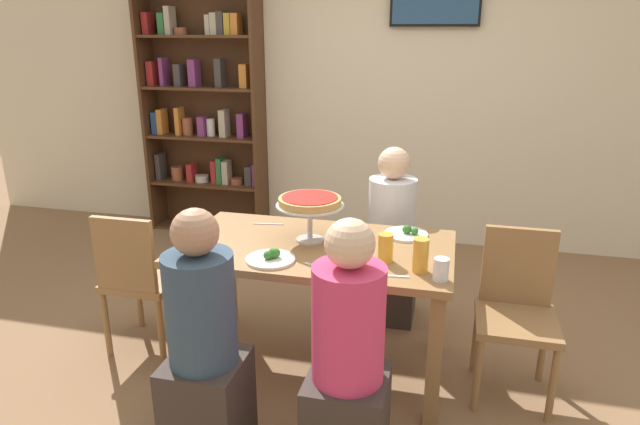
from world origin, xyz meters
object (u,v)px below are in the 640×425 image
diner_near_left (204,352)px  beer_glass_amber_tall (386,248)px  bookshelf (204,110)px  water_glass_clear_near (441,269)px  television (436,0)px  diner_near_right (348,368)px  beer_glass_amber_short (201,226)px  cutlery_fork_near (193,254)px  salad_plate_far_diner (271,258)px  dining_table (316,263)px  chair_head_west (138,276)px  cutlery_fork_far (320,267)px  beer_glass_amber_spare (421,255)px  cutlery_knife_far (268,224)px  salad_plate_near_diner (407,233)px  diner_far_right (390,248)px  chair_head_east (516,306)px  cutlery_knife_near (390,276)px  deep_dish_pizza_stand (310,204)px

diner_near_left → beer_glass_amber_tall: bearing=-49.3°
bookshelf → water_glass_clear_near: size_ratio=20.71×
television → diner_near_right: bearing=-92.7°
diner_near_right → beer_glass_amber_short: diner_near_right is taller
beer_glass_amber_tall → cutlery_fork_near: bearing=-171.5°
diner_near_right → salad_plate_far_diner: 0.71m
television → beer_glass_amber_tall: 2.56m
dining_table → cutlery_fork_near: bearing=-154.7°
beer_glass_amber_tall → water_glass_clear_near: 0.32m
chair_head_west → cutlery_fork_near: chair_head_west is taller
cutlery_fork_far → beer_glass_amber_spare: bearing=27.8°
cutlery_knife_far → chair_head_west: bearing=17.6°
diner_near_left → diner_near_right: bearing=-87.5°
salad_plate_near_diner → diner_near_left: bearing=-128.0°
dining_table → beer_glass_amber_short: size_ratio=9.69×
chair_head_west → diner_near_left: bearing=-42.2°
diner_far_right → cutlery_knife_far: (-0.68, -0.42, 0.25)m
diner_far_right → beer_glass_amber_tall: size_ratio=8.03×
dining_table → beer_glass_amber_spare: size_ratio=8.72×
chair_head_east → cutlery_knife_near: (-0.62, -0.35, 0.26)m
diner_near_left → salad_plate_far_diner: bearing=-18.0°
dining_table → cutlery_fork_near: (-0.58, -0.27, 0.11)m
deep_dish_pizza_stand → cutlery_knife_near: (0.48, -0.35, -0.21)m
television → cutlery_knife_far: size_ratio=3.96×
dining_table → diner_near_left: diner_near_left is taller
diner_near_right → deep_dish_pizza_stand: (-0.36, 0.76, 0.46)m
diner_near_right → salad_plate_far_diner: (-0.48, 0.45, 0.26)m
dining_table → water_glass_clear_near: water_glass_clear_near is taller
television → cutlery_fork_far: (-0.36, -2.39, -1.31)m
diner_far_right → deep_dish_pizza_stand: bearing=-30.9°
salad_plate_far_diner → diner_near_left: bearing=-108.0°
television → beer_glass_amber_short: size_ratio=4.77×
salad_plate_near_diner → cutlery_knife_far: (-0.81, -0.01, -0.01)m
television → chair_head_west: (-1.48, -2.19, -1.57)m
dining_table → salad_plate_near_diner: size_ratio=5.99×
diner_near_left → deep_dish_pizza_stand: size_ratio=3.16×
deep_dish_pizza_stand → beer_glass_amber_tall: size_ratio=2.54×
television → salad_plate_far_diner: bearing=-104.5°
bookshelf → salad_plate_near_diner: (2.02, -1.75, -0.37)m
chair_head_east → water_glass_clear_near: size_ratio=8.15×
cutlery_fork_near → cutlery_knife_near: bearing=-20.8°
bookshelf → deep_dish_pizza_stand: size_ratio=6.07×
water_glass_clear_near → cutlery_fork_near: water_glass_clear_near is taller
diner_near_right → beer_glass_amber_spare: diner_near_right is taller
deep_dish_pizza_stand → salad_plate_near_diner: size_ratio=1.51×
beer_glass_amber_spare → cutlery_knife_near: beer_glass_amber_spare is taller
cutlery_fork_far → dining_table: bearing=127.7°
television → beer_glass_amber_short: 2.72m
television → salad_plate_near_diner: bearing=-89.7°
dining_table → diner_far_right: (0.33, 0.68, -0.14)m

